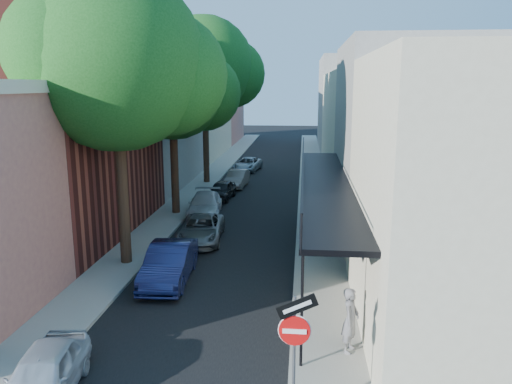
% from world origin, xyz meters
% --- Properties ---
extents(road_surface, '(6.00, 64.00, 0.01)m').
position_xyz_m(road_surface, '(0.00, 30.00, 0.01)').
color(road_surface, black).
rests_on(road_surface, ground).
extents(sidewalk_left, '(2.00, 64.00, 0.12)m').
position_xyz_m(sidewalk_left, '(-4.00, 30.00, 0.06)').
color(sidewalk_left, gray).
rests_on(sidewalk_left, ground).
extents(sidewalk_right, '(2.00, 64.00, 0.12)m').
position_xyz_m(sidewalk_right, '(4.00, 30.00, 0.06)').
color(sidewalk_right, gray).
rests_on(sidewalk_right, ground).
extents(buildings_left, '(10.10, 59.10, 12.00)m').
position_xyz_m(buildings_left, '(-9.30, 28.76, 4.94)').
color(buildings_left, tan).
rests_on(buildings_left, ground).
extents(buildings_right, '(9.80, 55.00, 10.00)m').
position_xyz_m(buildings_right, '(8.99, 29.49, 4.42)').
color(buildings_right, beige).
rests_on(buildings_right, ground).
extents(sign_post, '(0.89, 0.17, 2.99)m').
position_xyz_m(sign_post, '(3.16, 0.97, 2.04)').
color(sign_post, '#595B60').
rests_on(sign_post, ground).
extents(oak_near, '(7.48, 6.80, 11.42)m').
position_xyz_m(oak_near, '(-3.37, 10.26, 7.88)').
color(oak_near, '#382116').
rests_on(oak_near, ground).
extents(oak_mid, '(6.60, 6.00, 10.20)m').
position_xyz_m(oak_mid, '(-3.42, 18.23, 7.06)').
color(oak_mid, '#382116').
rests_on(oak_mid, ground).
extents(oak_far, '(7.70, 7.00, 11.90)m').
position_xyz_m(oak_far, '(-3.35, 27.27, 8.26)').
color(oak_far, '#382116').
rests_on(oak_far, ground).
extents(parked_car_a, '(1.87, 3.69, 1.20)m').
position_xyz_m(parked_car_a, '(-2.60, 1.22, 0.60)').
color(parked_car_a, '#A8B1BA').
rests_on(parked_car_a, ground).
extents(parked_car_b, '(1.69, 4.31, 1.40)m').
position_xyz_m(parked_car_b, '(-1.59, 8.43, 0.70)').
color(parked_car_b, '#161B46').
rests_on(parked_car_b, ground).
extents(parked_car_c, '(2.23, 4.31, 1.16)m').
position_xyz_m(parked_car_c, '(-1.40, 13.31, 0.58)').
color(parked_car_c, '#585C60').
rests_on(parked_car_c, ground).
extents(parked_car_d, '(2.19, 4.45, 1.24)m').
position_xyz_m(parked_car_d, '(-2.11, 17.85, 0.62)').
color(parked_car_d, silver).
rests_on(parked_car_d, ground).
extents(parked_car_e, '(1.67, 3.49, 1.15)m').
position_xyz_m(parked_car_e, '(-1.86, 21.98, 0.58)').
color(parked_car_e, black).
rests_on(parked_car_e, ground).
extents(parked_car_f, '(1.49, 3.68, 1.19)m').
position_xyz_m(parked_car_f, '(-1.40, 25.95, 0.59)').
color(parked_car_f, slate).
rests_on(parked_car_f, ground).
extents(parked_car_g, '(2.37, 4.22, 1.11)m').
position_xyz_m(parked_car_g, '(-1.40, 32.65, 0.56)').
color(parked_car_g, '#8D969F').
rests_on(parked_car_g, ground).
extents(pedestrian, '(0.63, 0.76, 1.79)m').
position_xyz_m(pedestrian, '(4.60, 3.85, 1.02)').
color(pedestrian, slate).
rests_on(pedestrian, sidewalk_right).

